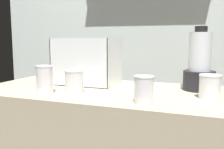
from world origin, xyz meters
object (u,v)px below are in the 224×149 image
object	(u,v)px
blender_pitcher	(199,66)
juice_cup_carrot_middle	(144,92)
juice_cup_carrot_right	(210,88)
juice_cup_beet_left	(74,83)
carrot_display_bin	(86,70)
juice_cup_mango_far_left	(45,81)

from	to	relation	value
blender_pitcher	juice_cup_carrot_middle	size ratio (longest dim) A/B	2.88
blender_pitcher	juice_cup_carrot_right	distance (m)	0.21
blender_pitcher	juice_cup_carrot_middle	xyz separation A→B (m)	(-0.20, -0.37, -0.08)
juice_cup_beet_left	juice_cup_carrot_right	distance (m)	0.62
juice_cup_beet_left	juice_cup_carrot_middle	world-z (taller)	same
carrot_display_bin	blender_pitcher	xyz separation A→B (m)	(0.62, 0.03, 0.04)
juice_cup_beet_left	carrot_display_bin	bearing A→B (deg)	103.62
carrot_display_bin	juice_cup_beet_left	world-z (taller)	carrot_display_bin
carrot_display_bin	juice_cup_carrot_middle	bearing A→B (deg)	-38.10
carrot_display_bin	juice_cup_carrot_middle	size ratio (longest dim) A/B	3.12
blender_pitcher	juice_cup_beet_left	bearing A→B (deg)	-152.29
carrot_display_bin	blender_pitcher	world-z (taller)	blender_pitcher
carrot_display_bin	juice_cup_mango_far_left	distance (m)	0.32
juice_cup_beet_left	juice_cup_carrot_middle	xyz separation A→B (m)	(0.36, -0.07, -0.00)
blender_pitcher	juice_cup_carrot_right	world-z (taller)	blender_pitcher
blender_pitcher	juice_cup_carrot_middle	distance (m)	0.42
juice_cup_carrot_middle	juice_cup_carrot_right	bearing A→B (deg)	35.81
juice_cup_mango_far_left	juice_cup_carrot_right	xyz separation A→B (m)	(0.74, 0.16, -0.01)
blender_pitcher	carrot_display_bin	bearing A→B (deg)	-176.95
carrot_display_bin	juice_cup_carrot_right	world-z (taller)	carrot_display_bin
juice_cup_beet_left	juice_cup_carrot_middle	distance (m)	0.37
juice_cup_carrot_right	carrot_display_bin	bearing A→B (deg)	167.28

